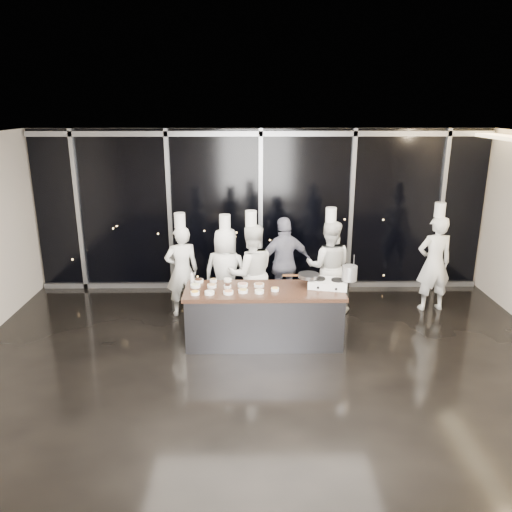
% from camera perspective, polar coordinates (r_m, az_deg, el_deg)
% --- Properties ---
extents(ground, '(9.00, 9.00, 0.00)m').
position_cam_1_polar(ground, '(7.30, 1.12, -12.96)').
color(ground, black).
rests_on(ground, ground).
extents(room_shell, '(9.02, 7.02, 3.21)m').
position_cam_1_polar(room_shell, '(6.48, 2.79, 4.52)').
color(room_shell, beige).
rests_on(room_shell, ground).
extents(window_wall, '(8.90, 0.11, 3.20)m').
position_cam_1_polar(window_wall, '(9.96, 0.52, 5.17)').
color(window_wall, black).
rests_on(window_wall, ground).
extents(demo_counter, '(2.46, 0.86, 0.90)m').
position_cam_1_polar(demo_counter, '(7.90, 0.92, -6.84)').
color(demo_counter, '#39393E').
rests_on(demo_counter, ground).
extents(stove, '(0.66, 0.49, 0.14)m').
position_cam_1_polar(stove, '(7.86, 8.24, -3.10)').
color(stove, white).
rests_on(stove, demo_counter).
extents(frying_pan, '(0.60, 0.40, 0.06)m').
position_cam_1_polar(frying_pan, '(7.86, 5.98, -2.23)').
color(frying_pan, slate).
rests_on(frying_pan, stove).
extents(stock_pot, '(0.28, 0.28, 0.23)m').
position_cam_1_polar(stock_pot, '(7.79, 10.64, -1.94)').
color(stock_pot, silver).
rests_on(stock_pot, stove).
extents(prep_bowls, '(1.37, 0.70, 0.05)m').
position_cam_1_polar(prep_bowls, '(7.75, -3.32, -3.56)').
color(prep_bowls, white).
rests_on(prep_bowls, demo_counter).
extents(squeeze_bottle, '(0.06, 0.06, 0.21)m').
position_cam_1_polar(squeeze_bottle, '(7.98, -7.33, -2.51)').
color(squeeze_bottle, silver).
rests_on(squeeze_bottle, demo_counter).
extents(chef_far_left, '(0.68, 0.55, 1.86)m').
position_cam_1_polar(chef_far_left, '(8.89, -8.46, -1.57)').
color(chef_far_left, white).
rests_on(chef_far_left, ground).
extents(chef_left, '(0.90, 0.69, 1.86)m').
position_cam_1_polar(chef_left, '(8.70, -3.47, -1.91)').
color(chef_left, white).
rests_on(chef_left, ground).
extents(chef_center, '(0.96, 0.82, 1.96)m').
position_cam_1_polar(chef_center, '(8.53, -0.56, -1.96)').
color(chef_center, white).
rests_on(chef_center, ground).
extents(guest, '(1.09, 0.68, 1.73)m').
position_cam_1_polar(guest, '(9.06, 3.29, -0.89)').
color(guest, '#141336').
rests_on(guest, ground).
extents(chef_right, '(0.92, 0.77, 1.92)m').
position_cam_1_polar(chef_right, '(9.04, 8.31, -1.14)').
color(chef_right, white).
rests_on(chef_right, ground).
extents(chef_side, '(0.69, 0.50, 2.00)m').
position_cam_1_polar(chef_side, '(9.55, 19.69, -0.69)').
color(chef_side, white).
rests_on(chef_side, ground).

